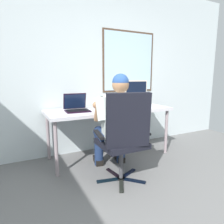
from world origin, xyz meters
name	(u,v)px	position (x,y,z in m)	size (l,w,h in m)	color
wall_rear	(90,67)	(0.02, 2.31, 1.36)	(5.85, 0.08, 2.72)	silver
desk	(109,112)	(0.16, 1.90, 0.68)	(1.85, 0.71, 0.74)	gray
office_chair	(125,134)	(-0.06, 1.07, 0.59)	(0.64, 0.60, 1.05)	black
person_seated	(117,123)	(-0.01, 1.34, 0.65)	(0.59, 0.82, 1.25)	navy
crt_monitor	(133,92)	(0.56, 1.90, 0.98)	(0.39, 0.24, 0.42)	beige
laptop	(76,106)	(-0.34, 1.93, 0.80)	(0.33, 0.32, 0.24)	black
wine_glass	(103,105)	(-0.02, 1.73, 0.83)	(0.07, 0.07, 0.14)	silver
desk_speaker	(104,102)	(0.13, 2.04, 0.83)	(0.09, 0.08, 0.17)	black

